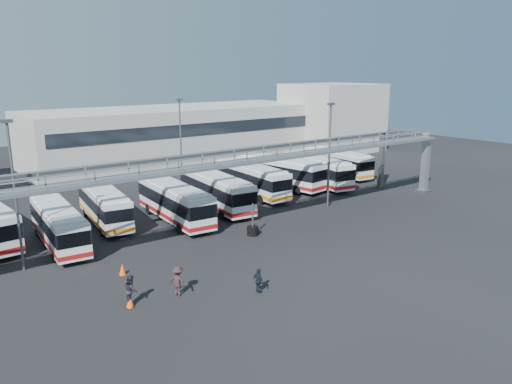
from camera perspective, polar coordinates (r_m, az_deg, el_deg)
ground at (r=37.43m, az=2.78°, el=-6.95°), size 140.00×140.00×0.00m
gantry at (r=40.42m, az=-2.49°, el=2.74°), size 51.40×5.15×7.10m
warehouse at (r=73.97m, az=-9.13°, el=6.45°), size 42.00×14.00×8.00m
building_right at (r=84.74m, az=8.69°, el=8.41°), size 14.00×12.00×11.00m
light_pole_left at (r=36.14m, az=-25.88°, el=0.37°), size 0.70×0.35×10.21m
light_pole_mid at (r=48.90m, az=8.39°, el=4.80°), size 0.70×0.35×10.21m
light_pole_back at (r=56.02m, az=-8.60°, el=5.93°), size 0.70×0.35×10.21m
bus_2 at (r=41.09m, az=-21.63°, el=-3.49°), size 3.22×10.46×3.13m
bus_3 at (r=45.76m, az=-16.95°, el=-1.38°), size 3.76×10.61×3.15m
bus_4 at (r=44.94m, az=-9.26°, el=-1.06°), size 3.36×11.26×3.37m
bus_5 at (r=48.53m, az=-4.59°, el=0.22°), size 3.76×11.48×3.42m
bus_6 at (r=53.54m, az=-0.53°, el=1.53°), size 3.23×11.26×3.38m
bus_7 at (r=57.16m, az=2.70°, el=2.38°), size 4.33×11.81×3.51m
bus_8 at (r=58.87m, az=6.97°, el=2.57°), size 4.50×11.48×3.40m
bus_9 at (r=64.63m, az=9.28°, el=3.41°), size 3.42×10.84×3.24m
pedestrian_b at (r=30.12m, az=-14.08°, el=-10.83°), size 0.94×1.06×1.83m
pedestrian_c at (r=30.77m, az=-8.91°, el=-10.02°), size 1.23×1.36×1.83m
pedestrian_d at (r=30.77m, az=0.29°, el=-10.11°), size 0.42×0.93×1.57m
cone_left at (r=30.15m, az=-14.20°, el=-11.98°), size 0.51×0.51×0.71m
cone_right at (r=34.65m, az=-15.02°, el=-8.51°), size 0.63×0.63×0.76m
tire_stack at (r=41.08m, az=-0.38°, el=-4.35°), size 0.95×0.95×2.70m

